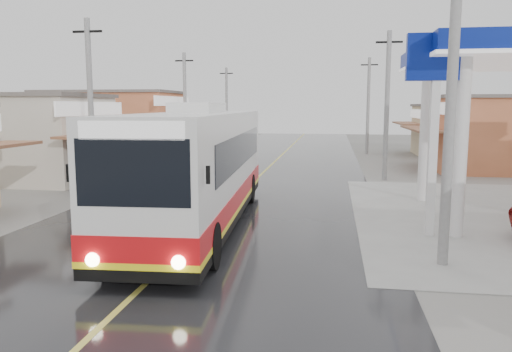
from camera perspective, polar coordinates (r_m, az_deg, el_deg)
The scene contains 11 objects.
ground at distance 14.16m, azimuth -8.79°, elevation -8.68°, with size 120.00×120.00×0.00m, color slate.
road at distance 28.51m, azimuth 0.31°, elevation -0.12°, with size 12.00×90.00×0.02m, color black.
centre_line at distance 28.51m, azimuth 0.31°, elevation -0.09°, with size 0.15×90.00×0.01m, color #D8CC4C.
shopfronts_left at distance 35.59m, azimuth -20.11°, elevation 1.00°, with size 11.00×44.00×5.20m, color tan, non-canonical shape.
utility_poles_left at distance 31.26m, azimuth -12.21°, elevation 0.40°, with size 1.60×50.00×8.00m, color gray, non-canonical shape.
utility_poles_right at distance 28.35m, azimuth 14.44°, elevation -0.44°, with size 1.60×36.00×8.00m, color gray, non-canonical shape.
coach_bus at distance 16.89m, azimuth -6.40°, elevation 0.98°, with size 3.64×13.36×4.13m.
second_bus at distance 32.94m, azimuth -6.75°, elevation 3.43°, with size 2.47×8.12×2.67m.
cyclist at distance 23.32m, azimuth -9.67°, elevation -0.42°, with size 1.05×1.99×2.05m.
tricycle_near at distance 26.25m, azimuth -17.41°, elevation 0.67°, with size 1.30×1.97×1.50m.
tricycle_far at distance 28.16m, azimuth -18.38°, elevation 1.18°, with size 1.64×2.05×1.56m.
Camera 1 is at (4.16, -12.92, 4.05)m, focal length 35.00 mm.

